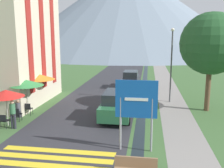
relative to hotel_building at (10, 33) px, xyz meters
The scene contains 22 objects.
ground_plane 13.57m from the hotel_building, 40.42° to the left, with size 160.00×160.00×0.00m, color #3D6033.
road 20.08m from the hotel_building, 69.04° to the left, with size 6.40×60.00×0.01m.
footpath 22.91m from the hotel_building, 54.17° to the left, with size 2.20×60.00×0.01m.
drainage_channel 21.64m from the hotel_building, 59.52° to the left, with size 0.60×60.00×0.00m.
crosswalk_marking 12.70m from the hotel_building, 52.73° to the right, with size 5.44×1.84×0.01m.
mountain_distant 67.03m from the hotel_building, 86.97° to the left, with size 79.32×79.32×27.85m.
hotel_building is the anchor object (origin of this frame).
road_sign 13.48m from the hotel_building, 36.54° to the right, with size 1.94×0.11×3.40m.
parked_car_near 10.62m from the hotel_building, 18.86° to the right, with size 1.97×4.40×1.82m.
parked_car_far 12.40m from the hotel_building, 36.68° to the left, with size 1.76×3.97×1.82m.
cafe_chair_far_left 6.04m from the hotel_building, 40.53° to the right, with size 0.40×0.40×0.85m.
cafe_chair_near_left 7.54m from the hotel_building, 59.32° to the right, with size 0.40×0.40×0.85m.
cafe_chair_middle 6.82m from the hotel_building, 49.40° to the right, with size 0.40×0.40×0.85m.
cafe_chair_near_right 7.46m from the hotel_building, 59.14° to the right, with size 0.40×0.40×0.85m.
cafe_chair_nearest 8.32m from the hotel_building, 65.88° to the right, with size 0.40×0.40×0.85m.
cafe_umbrella_front_red 7.07m from the hotel_building, 64.50° to the right, with size 2.17×2.17×2.22m.
cafe_umbrella_middle_green 5.41m from the hotel_building, 48.67° to the right, with size 2.29×2.29×2.42m.
cafe_umbrella_rear_orange 4.36m from the hotel_building, 17.73° to the right, with size 2.45×2.45×2.47m.
person_standing_terrace 8.20m from the hotel_building, 61.34° to the right, with size 0.32×0.32×1.71m.
person_seated_far 6.81m from the hotel_building, 58.00° to the right, with size 0.32×0.32×1.21m.
streetlamp 13.11m from the hotel_building, ahead, with size 0.28×0.28×6.00m.
tree_by_path 15.32m from the hotel_building, ahead, with size 4.37×4.37×7.03m.
Camera 1 is at (1.58, -6.88, 5.33)m, focal length 40.00 mm.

